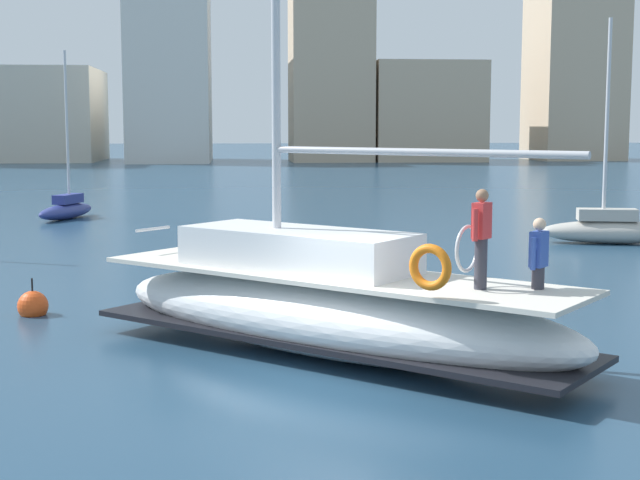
{
  "coord_description": "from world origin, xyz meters",
  "views": [
    {
      "loc": [
        -1.28,
        -13.98,
        4.02
      ],
      "look_at": [
        0.39,
        3.96,
        1.8
      ],
      "focal_mm": 52.13,
      "sensor_mm": 36.0,
      "label": 1
    }
  ],
  "objects_px": {
    "main_sailboat": "(327,304)",
    "moored_sloop_far": "(66,208)",
    "mooring_buoy": "(33,306)",
    "moored_catamaran": "(613,228)"
  },
  "relations": [
    {
      "from": "moored_catamaran",
      "to": "mooring_buoy",
      "type": "height_order",
      "value": "moored_catamaran"
    },
    {
      "from": "main_sailboat",
      "to": "moored_catamaran",
      "type": "bearing_deg",
      "value": 52.09
    },
    {
      "from": "mooring_buoy",
      "to": "moored_sloop_far",
      "type": "bearing_deg",
      "value": 97.98
    },
    {
      "from": "main_sailboat",
      "to": "mooring_buoy",
      "type": "xyz_separation_m",
      "value": [
        -5.92,
        3.99,
        -0.72
      ]
    },
    {
      "from": "moored_sloop_far",
      "to": "mooring_buoy",
      "type": "bearing_deg",
      "value": -82.02
    },
    {
      "from": "main_sailboat",
      "to": "moored_sloop_far",
      "type": "xyz_separation_m",
      "value": [
        -8.86,
        24.95,
        -0.42
      ]
    },
    {
      "from": "moored_sloop_far",
      "to": "moored_catamaran",
      "type": "height_order",
      "value": "moored_catamaran"
    },
    {
      "from": "moored_sloop_far",
      "to": "mooring_buoy",
      "type": "height_order",
      "value": "moored_sloop_far"
    },
    {
      "from": "moored_sloop_far",
      "to": "mooring_buoy",
      "type": "relative_size",
      "value": 7.81
    },
    {
      "from": "moored_sloop_far",
      "to": "mooring_buoy",
      "type": "xyz_separation_m",
      "value": [
        2.94,
        -20.95,
        -0.3
      ]
    }
  ]
}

